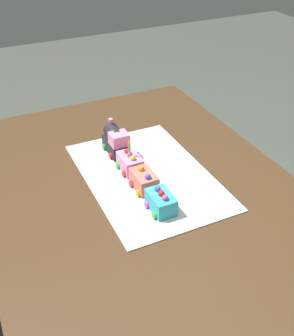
{
  "coord_description": "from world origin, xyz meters",
  "views": [
    {
      "loc": [
        0.99,
        -0.45,
        1.57
      ],
      "look_at": [
        -0.06,
        0.05,
        0.77
      ],
      "focal_mm": 44.62,
      "sensor_mm": 36.0,
      "label": 1
    }
  ],
  "objects_px": {
    "cake_car_gondola_turquoise": "(161,202)",
    "birthday_candle": "(129,146)",
    "dining_table": "(142,214)",
    "cake_car_hopper_coral": "(145,181)",
    "cake_car_flatbed_bubblegum": "(130,163)",
    "cake_locomotive": "(116,141)"
  },
  "relations": [
    {
      "from": "cake_car_gondola_turquoise",
      "to": "birthday_candle",
      "type": "height_order",
      "value": "birthday_candle"
    },
    {
      "from": "cake_car_flatbed_bubblegum",
      "to": "dining_table",
      "type": "bearing_deg",
      "value": -4.71
    },
    {
      "from": "cake_locomotive",
      "to": "dining_table",
      "type": "bearing_deg",
      "value": -2.21
    },
    {
      "from": "dining_table",
      "to": "birthday_candle",
      "type": "height_order",
      "value": "birthday_candle"
    },
    {
      "from": "cake_locomotive",
      "to": "cake_car_flatbed_bubblegum",
      "type": "relative_size",
      "value": 1.4
    },
    {
      "from": "cake_car_gondola_turquoise",
      "to": "birthday_candle",
      "type": "distance_m",
      "value": 0.25
    },
    {
      "from": "dining_table",
      "to": "cake_locomotive",
      "type": "distance_m",
      "value": 0.29
    },
    {
      "from": "cake_car_gondola_turquoise",
      "to": "cake_locomotive",
      "type": "bearing_deg",
      "value": -180.0
    },
    {
      "from": "dining_table",
      "to": "birthday_candle",
      "type": "distance_m",
      "value": 0.24
    },
    {
      "from": "cake_car_hopper_coral",
      "to": "cake_car_gondola_turquoise",
      "type": "relative_size",
      "value": 1.0
    },
    {
      "from": "dining_table",
      "to": "cake_car_flatbed_bubblegum",
      "type": "height_order",
      "value": "cake_car_flatbed_bubblegum"
    },
    {
      "from": "cake_car_flatbed_bubblegum",
      "to": "birthday_candle",
      "type": "height_order",
      "value": "birthday_candle"
    },
    {
      "from": "cake_locomotive",
      "to": "birthday_candle",
      "type": "xyz_separation_m",
      "value": [
        0.13,
        0.0,
        0.05
      ]
    },
    {
      "from": "cake_locomotive",
      "to": "cake_car_gondola_turquoise",
      "type": "height_order",
      "value": "cake_locomotive"
    },
    {
      "from": "birthday_candle",
      "to": "cake_car_hopper_coral",
      "type": "bearing_deg",
      "value": 0.0
    },
    {
      "from": "cake_car_flatbed_bubblegum",
      "to": "cake_car_gondola_turquoise",
      "type": "bearing_deg",
      "value": 0.0
    },
    {
      "from": "cake_locomotive",
      "to": "cake_car_hopper_coral",
      "type": "xyz_separation_m",
      "value": [
        0.25,
        0.0,
        -0.02
      ]
    },
    {
      "from": "cake_locomotive",
      "to": "cake_car_hopper_coral",
      "type": "height_order",
      "value": "cake_locomotive"
    },
    {
      "from": "dining_table",
      "to": "cake_car_hopper_coral",
      "type": "xyz_separation_m",
      "value": [
        0.0,
        0.01,
        0.14
      ]
    },
    {
      "from": "cake_car_flatbed_bubblegum",
      "to": "birthday_candle",
      "type": "xyz_separation_m",
      "value": [
        -0.0,
        -0.0,
        0.07
      ]
    },
    {
      "from": "cake_car_hopper_coral",
      "to": "birthday_candle",
      "type": "bearing_deg",
      "value": -180.0
    },
    {
      "from": "cake_locomotive",
      "to": "birthday_candle",
      "type": "height_order",
      "value": "birthday_candle"
    }
  ]
}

